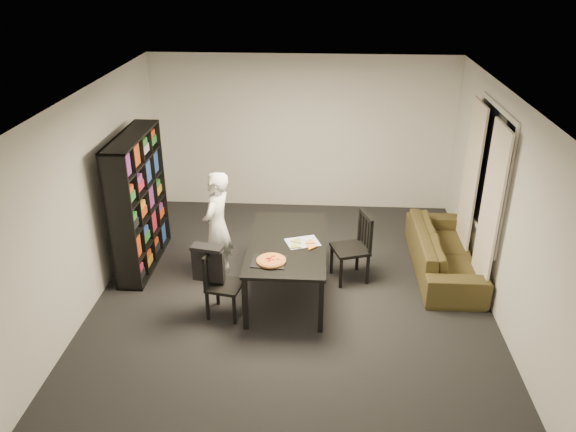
# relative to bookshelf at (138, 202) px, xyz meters

# --- Properties ---
(room) EXTENTS (5.01, 5.51, 2.61)m
(room) POSITION_rel_bookshelf_xyz_m (2.16, -0.60, 0.35)
(room) COLOR black
(room) RESTS_ON ground
(window_pane) EXTENTS (0.02, 1.40, 1.60)m
(window_pane) POSITION_rel_bookshelf_xyz_m (4.64, -0.00, 0.55)
(window_pane) COLOR black
(window_pane) RESTS_ON room
(window_frame) EXTENTS (0.03, 1.52, 1.72)m
(window_frame) POSITION_rel_bookshelf_xyz_m (4.64, -0.00, 0.55)
(window_frame) COLOR white
(window_frame) RESTS_ON room
(curtain_left) EXTENTS (0.03, 0.70, 2.25)m
(curtain_left) POSITION_rel_bookshelf_xyz_m (4.56, -0.52, 0.20)
(curtain_left) COLOR silver
(curtain_left) RESTS_ON room
(curtain_right) EXTENTS (0.03, 0.70, 2.25)m
(curtain_right) POSITION_rel_bookshelf_xyz_m (4.56, 0.52, 0.20)
(curtain_right) COLOR silver
(curtain_right) RESTS_ON room
(bookshelf) EXTENTS (0.35, 1.50, 1.90)m
(bookshelf) POSITION_rel_bookshelf_xyz_m (0.00, 0.00, 0.00)
(bookshelf) COLOR black
(bookshelf) RESTS_ON room
(dining_table) EXTENTS (0.98, 1.76, 0.73)m
(dining_table) POSITION_rel_bookshelf_xyz_m (2.08, -0.62, -0.28)
(dining_table) COLOR black
(dining_table) RESTS_ON room
(chair_left) EXTENTS (0.46, 0.46, 0.86)m
(chair_left) POSITION_rel_bookshelf_xyz_m (1.28, -1.15, -0.46)
(chair_left) COLOR black
(chair_left) RESTS_ON room
(chair_right) EXTENTS (0.56, 0.56, 0.95)m
(chair_right) POSITION_rel_bookshelf_xyz_m (2.99, -0.22, -0.41)
(chair_right) COLOR black
(chair_right) RESTS_ON room
(draped_jacket) EXTENTS (0.40, 0.23, 0.47)m
(draped_jacket) POSITION_rel_bookshelf_xyz_m (1.17, -1.13, -0.24)
(draped_jacket) COLOR black
(draped_jacket) RESTS_ON chair_left
(person) EXTENTS (0.49, 0.63, 1.52)m
(person) POSITION_rel_bookshelf_xyz_m (1.13, -0.28, -0.19)
(person) COLOR white
(person) RESTS_ON room
(baking_tray) EXTENTS (0.42, 0.34, 0.01)m
(baking_tray) POSITION_rel_bookshelf_xyz_m (1.90, -1.13, -0.21)
(baking_tray) COLOR black
(baking_tray) RESTS_ON dining_table
(pepperoni_pizza) EXTENTS (0.35, 0.35, 0.03)m
(pepperoni_pizza) POSITION_rel_bookshelf_xyz_m (1.92, -1.14, -0.19)
(pepperoni_pizza) COLOR #A66030
(pepperoni_pizza) RESTS_ON dining_table
(kitchen_towel) EXTENTS (0.48, 0.42, 0.01)m
(kitchen_towel) POSITION_rel_bookshelf_xyz_m (2.27, -0.62, -0.21)
(kitchen_towel) COLOR white
(kitchen_towel) RESTS_ON dining_table
(pizza_slices) EXTENTS (0.45, 0.41, 0.01)m
(pizza_slices) POSITION_rel_bookshelf_xyz_m (2.28, -0.68, -0.20)
(pizza_slices) COLOR gold
(pizza_slices) RESTS_ON dining_table
(sofa) EXTENTS (0.79, 2.03, 0.59)m
(sofa) POSITION_rel_bookshelf_xyz_m (4.22, 0.06, -0.65)
(sofa) COLOR #3A3217
(sofa) RESTS_ON room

